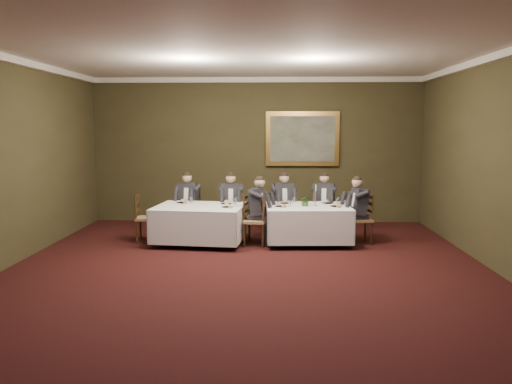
# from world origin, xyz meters

# --- Properties ---
(ground) EXTENTS (10.00, 10.00, 0.00)m
(ground) POSITION_xyz_m (0.00, 0.00, 0.00)
(ground) COLOR black
(ground) RESTS_ON ground
(ceiling) EXTENTS (8.00, 10.00, 0.10)m
(ceiling) POSITION_xyz_m (0.00, 0.00, 3.50)
(ceiling) COLOR silver
(ceiling) RESTS_ON back_wall
(back_wall) EXTENTS (8.00, 0.10, 3.50)m
(back_wall) POSITION_xyz_m (0.00, 5.00, 1.75)
(back_wall) COLOR #37311B
(back_wall) RESTS_ON ground
(front_wall) EXTENTS (8.00, 0.10, 3.50)m
(front_wall) POSITION_xyz_m (0.00, -5.00, 1.75)
(front_wall) COLOR #37311B
(front_wall) RESTS_ON ground
(crown_molding) EXTENTS (8.00, 10.00, 0.12)m
(crown_molding) POSITION_xyz_m (0.00, 0.00, 3.44)
(crown_molding) COLOR white
(crown_molding) RESTS_ON back_wall
(table_main) EXTENTS (1.73, 1.35, 0.67)m
(table_main) POSITION_xyz_m (1.10, 2.66, 0.45)
(table_main) COLOR black
(table_main) RESTS_ON ground
(table_second) EXTENTS (1.88, 1.51, 0.67)m
(table_second) POSITION_xyz_m (-1.06, 2.58, 0.45)
(table_second) COLOR black
(table_second) RESTS_ON ground
(chair_main_backleft) EXTENTS (0.53, 0.51, 1.00)m
(chair_main_backleft) POSITION_xyz_m (0.62, 3.49, 0.28)
(chair_main_backleft) COLOR olive
(chair_main_backleft) RESTS_ON ground
(diner_main_backleft) EXTENTS (0.50, 0.56, 1.35)m
(diner_main_backleft) POSITION_xyz_m (0.62, 3.48, 0.51)
(diner_main_backleft) COLOR black
(diner_main_backleft) RESTS_ON chair_main_backleft
(chair_main_backright) EXTENTS (0.51, 0.50, 1.00)m
(chair_main_backright) POSITION_xyz_m (1.52, 3.53, 0.28)
(chair_main_backright) COLOR olive
(chair_main_backright) RESTS_ON ground
(diner_main_backright) EXTENTS (0.49, 0.55, 1.35)m
(diner_main_backright) POSITION_xyz_m (1.52, 3.52, 0.51)
(diner_main_backright) COLOR black
(diner_main_backright) RESTS_ON chair_main_backright
(chair_main_endleft) EXTENTS (0.50, 0.52, 1.00)m
(chair_main_endleft) POSITION_xyz_m (0.05, 2.61, 0.28)
(chair_main_endleft) COLOR olive
(chair_main_endleft) RESTS_ON ground
(diner_main_endleft) EXTENTS (0.55, 0.49, 1.35)m
(diner_main_endleft) POSITION_xyz_m (0.06, 2.61, 0.51)
(diner_main_endleft) COLOR black
(diner_main_endleft) RESTS_ON chair_main_endleft
(chair_main_endright) EXTENTS (0.49, 0.50, 1.00)m
(chair_main_endright) POSITION_xyz_m (2.16, 2.70, 0.28)
(chair_main_endright) COLOR olive
(chair_main_endright) RESTS_ON ground
(diner_main_endright) EXTENTS (0.54, 0.47, 1.35)m
(diner_main_endright) POSITION_xyz_m (2.15, 2.70, 0.51)
(diner_main_endright) COLOR black
(diner_main_endright) RESTS_ON chair_main_endright
(chair_sec_backleft) EXTENTS (0.52, 0.51, 1.00)m
(chair_sec_backleft) POSITION_xyz_m (-1.43, 3.52, 0.28)
(chair_sec_backleft) COLOR olive
(chair_sec_backleft) RESTS_ON ground
(diner_sec_backleft) EXTENTS (0.50, 0.56, 1.35)m
(diner_sec_backleft) POSITION_xyz_m (-1.43, 3.51, 0.51)
(diner_sec_backleft) COLOR black
(diner_sec_backleft) RESTS_ON chair_sec_backleft
(chair_sec_backright) EXTENTS (0.46, 0.44, 1.00)m
(chair_sec_backright) POSITION_xyz_m (-0.50, 3.43, 0.28)
(chair_sec_backright) COLOR olive
(chair_sec_backright) RESTS_ON ground
(diner_sec_backright) EXTENTS (0.43, 0.50, 1.35)m
(diner_sec_backright) POSITION_xyz_m (-0.50, 3.41, 0.51)
(diner_sec_backright) COLOR black
(diner_sec_backright) RESTS_ON chair_sec_backright
(chair_sec_endright) EXTENTS (0.42, 0.44, 1.00)m
(chair_sec_endright) POSITION_xyz_m (0.04, 2.47, 0.28)
(chair_sec_endright) COLOR olive
(chair_sec_endright) RESTS_ON ground
(chair_sec_endleft) EXTENTS (0.45, 0.47, 1.00)m
(chair_sec_endleft) POSITION_xyz_m (-2.16, 2.69, 0.28)
(chair_sec_endleft) COLOR olive
(chair_sec_endleft) RESTS_ON ground
(centerpiece) EXTENTS (0.24, 0.21, 0.25)m
(centerpiece) POSITION_xyz_m (1.05, 2.62, 0.89)
(centerpiece) COLOR #2D5926
(centerpiece) RESTS_ON table_main
(candlestick) EXTENTS (0.06, 0.06, 0.44)m
(candlestick) POSITION_xyz_m (1.26, 2.69, 0.92)
(candlestick) COLOR #BB8439
(candlestick) RESTS_ON table_main
(place_setting_table_main) EXTENTS (0.33, 0.31, 0.14)m
(place_setting_table_main) POSITION_xyz_m (0.69, 3.01, 0.80)
(place_setting_table_main) COLOR white
(place_setting_table_main) RESTS_ON table_main
(place_setting_table_second) EXTENTS (0.33, 0.31, 0.14)m
(place_setting_table_second) POSITION_xyz_m (-1.44, 3.02, 0.80)
(place_setting_table_second) COLOR white
(place_setting_table_second) RESTS_ON table_second
(painting) EXTENTS (1.77, 0.09, 1.31)m
(painting) POSITION_xyz_m (1.10, 4.94, 2.04)
(painting) COLOR #DEA351
(painting) RESTS_ON back_wall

